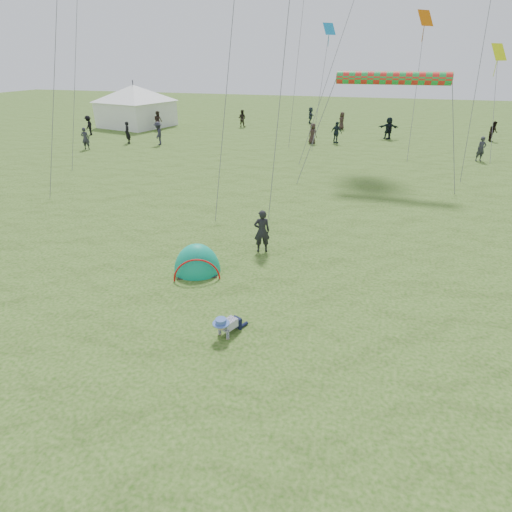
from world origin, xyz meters
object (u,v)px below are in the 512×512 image
(crawling_toddler, at_px, (227,324))
(event_marquee, at_px, (135,104))
(standing_adult, at_px, (262,231))
(popup_tent, at_px, (198,271))

(crawling_toddler, relative_size, event_marquee, 0.12)
(standing_adult, relative_size, event_marquee, 0.26)
(crawling_toddler, height_order, event_marquee, event_marquee)
(popup_tent, bearing_deg, standing_adult, 29.94)
(crawling_toddler, distance_m, event_marquee, 35.91)
(crawling_toddler, relative_size, popup_tent, 0.39)
(standing_adult, height_order, event_marquee, event_marquee)
(popup_tent, height_order, event_marquee, event_marquee)
(popup_tent, height_order, standing_adult, standing_adult)
(crawling_toddler, xyz_separation_m, popup_tent, (-2.07, 2.80, -0.29))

